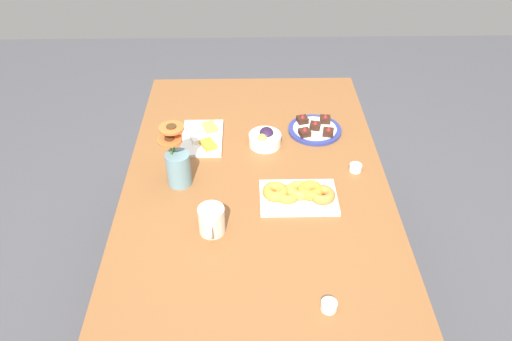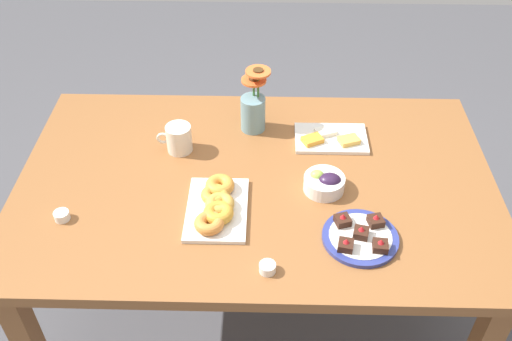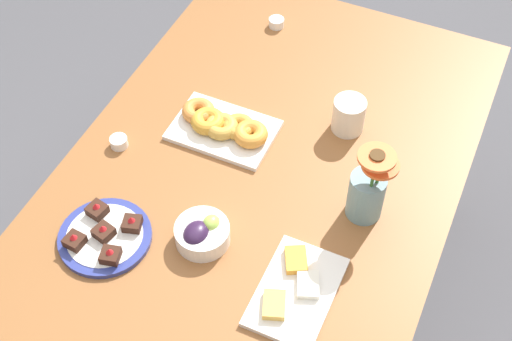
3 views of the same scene
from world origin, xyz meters
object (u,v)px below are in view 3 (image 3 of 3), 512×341
Objects in this scene: cheese_platter at (295,290)px; flower_vase at (367,192)px; dessert_plate at (105,236)px; coffee_mug at (349,115)px; croissant_platter at (223,126)px; dining_table at (256,200)px; grape_bowl at (202,233)px; jam_cup_honey at (276,22)px; jam_cup_berry at (119,142)px.

cheese_platter is 1.06× the size of flower_vase.
coffee_mug is at bearing -34.89° from dessert_plate.
coffee_mug reaches higher than croissant_platter.
coffee_mug is 0.54× the size of dessert_plate.
dining_table is 11.91× the size of grape_bowl.
grape_bowl is at bearing -169.23° from jam_cup_honey.
dessert_plate reaches higher than jam_cup_berry.
jam_cup_honey is at bearing 47.59° from coffee_mug.
jam_cup_honey is (0.60, 0.20, 0.10)m from dining_table.
jam_cup_berry is (0.18, 0.35, -0.01)m from grape_bowl.
dining_table is 0.34m from coffee_mug.
dessert_plate is (-0.09, 0.22, -0.02)m from grape_bowl.
dessert_plate is (-0.32, 0.26, 0.10)m from dining_table.
jam_cup_berry is at bearing 124.32° from croissant_platter.
dining_table is at bearing 39.57° from cheese_platter.
flower_vase is at bearing -86.64° from dining_table.
grape_bowl is 0.48× the size of croissant_platter.
dining_table is 33.33× the size of jam_cup_honey.
jam_cup_berry is at bearing 62.17° from grape_bowl.
croissant_platter is at bearing 76.97° from flower_vase.
flower_vase is at bearing -85.02° from jam_cup_berry.
coffee_mug reaches higher than dessert_plate.
flower_vase reaches higher than dessert_plate.
flower_vase is (0.06, -0.68, 0.07)m from jam_cup_berry.
coffee_mug is 0.55m from cheese_platter.
dining_table is 0.36m from cheese_platter.
jam_cup_honey is at bearing -3.90° from dessert_plate.
cheese_platter is 0.53m from croissant_platter.
jam_cup_honey is 1.00× the size of jam_cup_berry.
grape_bowl is 2.80× the size of jam_cup_honey.
dessert_plate is (-0.59, 0.41, -0.04)m from coffee_mug.
croissant_platter is 5.83× the size of jam_cup_honey.
coffee_mug reaches higher than dining_table.
dessert_plate is at bearing 140.69° from dining_table.
grape_bowl is 0.26m from cheese_platter.
flower_vase reaches higher than jam_cup_berry.
grape_bowl is 0.84m from jam_cup_honey.
flower_vase reaches higher than dining_table.
grape_bowl reaches higher than dining_table.
flower_vase reaches higher than grape_bowl.
jam_cup_berry is (-0.64, 0.19, 0.00)m from jam_cup_honey.
coffee_mug reaches higher than grape_bowl.
flower_vase is (0.34, -0.55, 0.07)m from dessert_plate.
cheese_platter reaches higher than jam_cup_honey.
croissant_platter is (0.12, 0.15, 0.11)m from dining_table.
coffee_mug is 0.63m from jam_cup_berry.
dining_table is 12.87× the size of coffee_mug.
grape_bowl is at bearing 126.13° from flower_vase.
cheese_platter is 0.96m from jam_cup_honey.
dining_table is at bearing -128.08° from croissant_platter.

